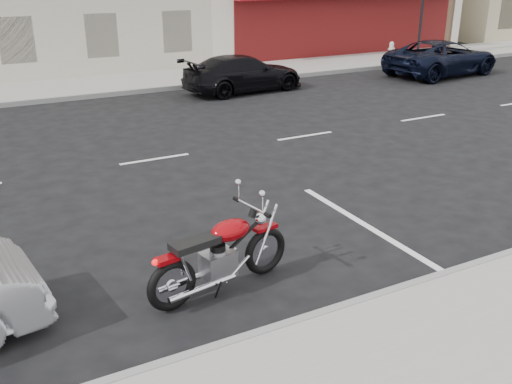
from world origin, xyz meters
TOP-DOWN VIEW (x-y plane):
  - ground at (0.00, 0.00)m, footprint 120.00×120.00m
  - traffic_light at (13.50, 8.33)m, footprint 0.26×0.30m
  - fire_hydrant at (12.00, 8.50)m, footprint 0.20×0.20m
  - motorcycle at (-2.23, -5.61)m, footprint 2.18×0.79m
  - suv_far at (11.40, 4.81)m, footprint 5.12×2.79m
  - car_far at (3.09, 5.67)m, footprint 4.41×2.12m

SIDE VIEW (x-z plane):
  - ground at x=0.00m, z-range 0.00..0.00m
  - motorcycle at x=-2.23m, z-range -0.05..1.05m
  - fire_hydrant at x=12.00m, z-range 0.17..0.89m
  - car_far at x=3.09m, z-range 0.00..1.24m
  - suv_far at x=11.40m, z-range 0.00..1.36m
  - traffic_light at x=13.50m, z-range 0.66..4.46m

